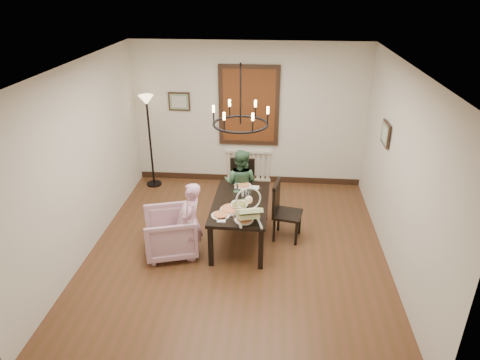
# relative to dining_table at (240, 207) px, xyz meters

# --- Properties ---
(room_shell) EXTENTS (4.51, 5.00, 2.81)m
(room_shell) POSITION_rel_dining_table_xyz_m (-0.03, 0.10, 0.78)
(room_shell) COLOR brown
(room_shell) RESTS_ON ground
(dining_table) EXTENTS (0.86, 1.51, 0.70)m
(dining_table) POSITION_rel_dining_table_xyz_m (0.00, 0.00, 0.00)
(dining_table) COLOR black
(dining_table) RESTS_ON room_shell
(chair_far) EXTENTS (0.44, 0.44, 0.98)m
(chair_far) POSITION_rel_dining_table_xyz_m (-0.06, 0.90, -0.13)
(chair_far) COLOR black
(chair_far) RESTS_ON room_shell
(chair_right) EXTENTS (0.50, 0.50, 0.97)m
(chair_right) POSITION_rel_dining_table_xyz_m (0.74, 0.16, -0.13)
(chair_right) COLOR black
(chair_right) RESTS_ON room_shell
(armchair) EXTENTS (0.95, 0.94, 0.70)m
(armchair) POSITION_rel_dining_table_xyz_m (-1.03, -0.41, -0.27)
(armchair) COLOR #CB9BB0
(armchair) RESTS_ON room_shell
(elderly_woman) EXTENTS (0.26, 0.38, 1.01)m
(elderly_woman) POSITION_rel_dining_table_xyz_m (-0.67, -0.49, -0.11)
(elderly_woman) COLOR #D395B2
(elderly_woman) RESTS_ON room_shell
(seated_man) EXTENTS (0.59, 0.52, 1.04)m
(seated_man) POSITION_rel_dining_table_xyz_m (-0.07, 0.77, -0.10)
(seated_man) COLOR #3A6240
(seated_man) RESTS_ON room_shell
(baby_bouncer) EXTENTS (0.51, 0.61, 0.34)m
(baby_bouncer) POSITION_rel_dining_table_xyz_m (0.15, -0.54, 0.26)
(baby_bouncer) COLOR beige
(baby_bouncer) RESTS_ON dining_table
(salad_bowl) EXTENTS (0.30, 0.30, 0.07)m
(salad_bowl) POSITION_rel_dining_table_xyz_m (-0.00, -0.17, 0.12)
(salad_bowl) COLOR white
(salad_bowl) RESTS_ON dining_table
(pizza_platter) EXTENTS (0.33, 0.33, 0.04)m
(pizza_platter) POSITION_rel_dining_table_xyz_m (-0.12, -0.28, 0.10)
(pizza_platter) COLOR tan
(pizza_platter) RESTS_ON dining_table
(drinking_glass) EXTENTS (0.07, 0.07, 0.13)m
(drinking_glass) POSITION_rel_dining_table_xyz_m (0.11, 0.08, 0.15)
(drinking_glass) COLOR silver
(drinking_glass) RESTS_ON dining_table
(window_blinds) EXTENTS (1.00, 0.03, 1.40)m
(window_blinds) POSITION_rel_dining_table_xyz_m (-0.03, 2.20, 0.98)
(window_blinds) COLOR #5D3712
(window_blinds) RESTS_ON room_shell
(radiator) EXTENTS (0.92, 0.12, 0.62)m
(radiator) POSITION_rel_dining_table_xyz_m (-0.03, 2.22, -0.27)
(radiator) COLOR silver
(radiator) RESTS_ON room_shell
(picture_back) EXTENTS (0.42, 0.03, 0.36)m
(picture_back) POSITION_rel_dining_table_xyz_m (-1.38, 2.21, 1.03)
(picture_back) COLOR black
(picture_back) RESTS_ON room_shell
(picture_right) EXTENTS (0.03, 0.42, 0.36)m
(picture_right) POSITION_rel_dining_table_xyz_m (2.18, 0.64, 1.03)
(picture_right) COLOR black
(picture_right) RESTS_ON room_shell
(floor_lamp) EXTENTS (0.30, 0.30, 1.80)m
(floor_lamp) POSITION_rel_dining_table_xyz_m (-1.93, 1.89, 0.28)
(floor_lamp) COLOR black
(floor_lamp) RESTS_ON room_shell
(chandelier) EXTENTS (0.80, 0.80, 0.04)m
(chandelier) POSITION_rel_dining_table_xyz_m (-0.00, -0.00, 1.33)
(chandelier) COLOR black
(chandelier) RESTS_ON room_shell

